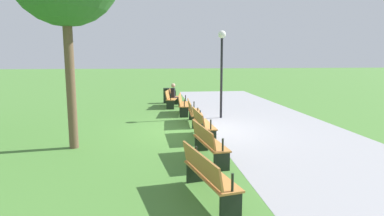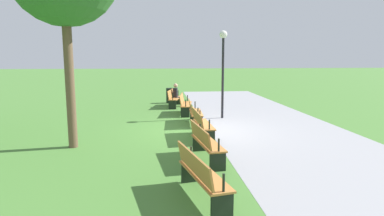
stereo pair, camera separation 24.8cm
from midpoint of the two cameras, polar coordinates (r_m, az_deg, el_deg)
ground_plane at (r=11.60m, az=0.79°, el=-3.88°), size 120.00×120.00×0.00m
path_paving at (r=12.26m, az=13.60°, el=-3.42°), size 25.49×4.85×0.01m
bench_0 at (r=16.95m, az=-4.00°, el=1.80°), size 1.84×0.85×0.89m
bench_1 at (r=14.78m, az=-2.06°, el=0.77°), size 1.83×0.70×0.89m
bench_2 at (r=12.59m, az=-0.31°, el=-0.66°), size 1.80×0.55×0.89m
bench_3 at (r=10.39m, az=1.11°, el=-2.72°), size 1.80×0.55×0.89m
bench_4 at (r=8.20m, az=1.93°, el=-5.90°), size 1.83×0.70×0.89m
bench_5 at (r=6.05m, az=1.49°, el=-11.37°), size 1.84×0.85×0.89m
person_seated at (r=17.06m, az=-3.45°, el=2.40°), size 0.41×0.57×1.20m
lamp_post at (r=13.73m, az=4.66°, el=8.84°), size 0.32×0.32×3.62m
trash_bin at (r=18.36m, az=-4.71°, el=2.17°), size 0.43×0.43×0.83m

